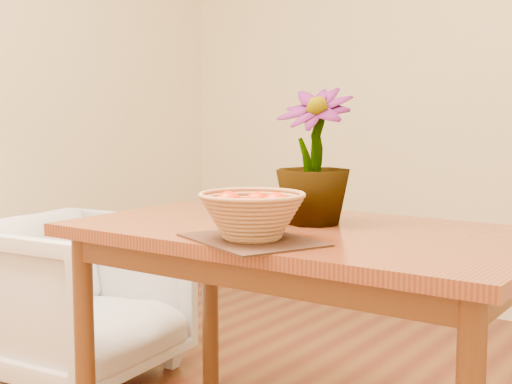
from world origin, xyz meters
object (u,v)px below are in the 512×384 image
Objects in this scene: table at (304,256)px; wicker_basket at (252,218)px; potted_plant at (314,156)px; armchair at (78,290)px.

wicker_basket is at bearing -88.91° from table.
table is at bearing -88.52° from potted_plant.
wicker_basket reaches higher than armchair.
table is 1.18m from armchair.
wicker_basket is 0.38m from potted_plant.
wicker_basket is at bearing -113.91° from armchair.
table is 1.90× the size of armchair.
table reaches higher than armchair.
potted_plant reaches higher than wicker_basket.
wicker_basket is at bearing -94.72° from potted_plant.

